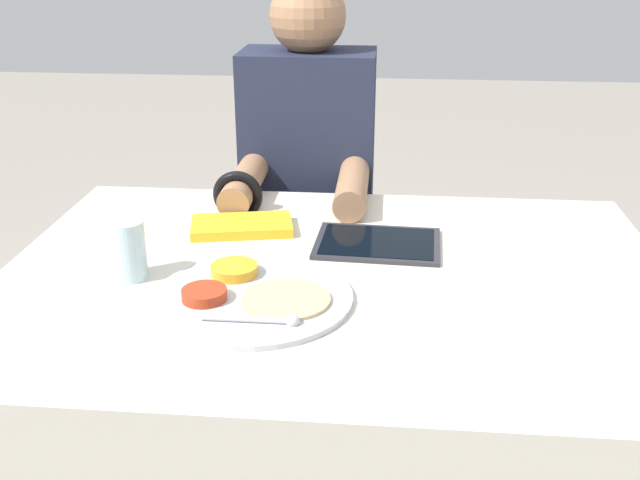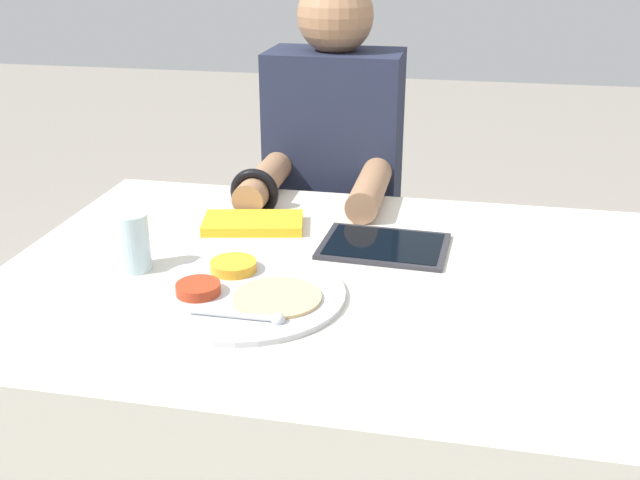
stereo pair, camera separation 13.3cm
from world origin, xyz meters
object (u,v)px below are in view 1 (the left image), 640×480
person_diner (309,233)px  tablet_device (377,243)px  red_notebook (242,227)px  drinking_glass (128,250)px  thali_tray (251,295)px

person_diner → tablet_device: bearing=-68.2°
red_notebook → tablet_device: size_ratio=0.89×
red_notebook → drinking_glass: size_ratio=2.07×
thali_tray → tablet_device: thali_tray is taller
red_notebook → person_diner: person_diner is taller
red_notebook → person_diner: bearing=77.4°
red_notebook → person_diner: size_ratio=0.18×
thali_tray → person_diner: bearing=88.4°
thali_tray → red_notebook: size_ratio=1.51×
thali_tray → tablet_device: (0.20, 0.25, -0.00)m
red_notebook → tablet_device: (0.28, -0.05, -0.00)m
red_notebook → drinking_glass: (-0.15, -0.24, 0.04)m
tablet_device → drinking_glass: size_ratio=2.33×
thali_tray → drinking_glass: bearing=164.1°
tablet_device → red_notebook: bearing=169.3°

